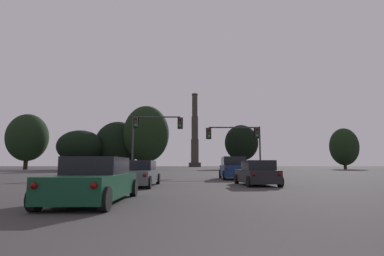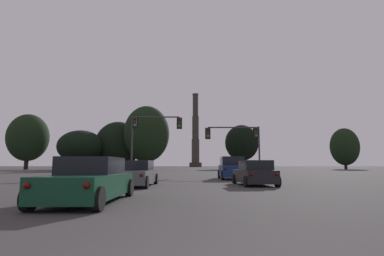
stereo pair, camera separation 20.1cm
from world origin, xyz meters
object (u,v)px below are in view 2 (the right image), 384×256
Objects in this scene: hatchback_right_lane_second at (254,174)px; traffic_light_overhead_left at (149,130)px; suv_right_lane_front at (232,168)px; smokestack at (195,138)px; sedan_left_lane_second at (136,174)px; traffic_light_overhead_right at (240,138)px; sedan_left_lane_third at (90,181)px.

traffic_light_overhead_left reaches higher than hatchback_right_lane_second.
smokestack is at bearing 91.68° from suv_right_lane_front.
sedan_left_lane_second is at bearing -84.71° from traffic_light_overhead_left.
sedan_left_lane_second is 0.79× the size of traffic_light_overhead_right.
hatchback_right_lane_second is 152.31m from smokestack.
suv_right_lane_front is at bearing 67.04° from sedan_left_lane_third.
smokestack is at bearing 86.74° from traffic_light_overhead_left.
suv_right_lane_front is at bearing -38.72° from traffic_light_overhead_left.
sedan_left_lane_third is 7.27m from sedan_left_lane_second.
sedan_left_lane_second is 153.08m from smokestack.
traffic_light_overhead_left is at bearing 142.93° from suv_right_lane_front.
suv_right_lane_front is 16.92m from sedan_left_lane_third.
sedan_left_lane_third is at bearing -92.40° from smokestack.
sedan_left_lane_third is at bearing -90.39° from sedan_left_lane_second.
hatchback_right_lane_second is 0.84× the size of suv_right_lane_front.
traffic_light_overhead_left is 9.91m from traffic_light_overhead_right.
sedan_left_lane_second is at bearing -92.44° from smokestack.
hatchback_right_lane_second is at bearing -59.75° from traffic_light_overhead_left.
smokestack reaches higher than sedan_left_lane_second.
traffic_light_overhead_right is at bearing -89.16° from smokestack.
sedan_left_lane_second is (0.18, 7.27, 0.00)m from sedan_left_lane_third.
traffic_light_overhead_left is 1.06× the size of traffic_light_overhead_right.
sedan_left_lane_third is at bearing -111.82° from suv_right_lane_front.
traffic_light_overhead_left is 138.25m from smokestack.
traffic_light_overhead_left is (-1.35, 14.59, 4.19)m from sedan_left_lane_second.
traffic_light_overhead_left is at bearing -93.26° from smokestack.
smokestack is at bearing 88.61° from sedan_left_lane_second.
traffic_light_overhead_right is (1.72, 14.55, 3.43)m from hatchback_right_lane_second.
traffic_light_overhead_right reaches higher than hatchback_right_lane_second.
traffic_light_overhead_left is (-7.91, 6.34, 3.96)m from suv_right_lane_front.
suv_right_lane_front is 0.12× the size of smokestack.
suv_right_lane_front is 10.88m from traffic_light_overhead_left.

